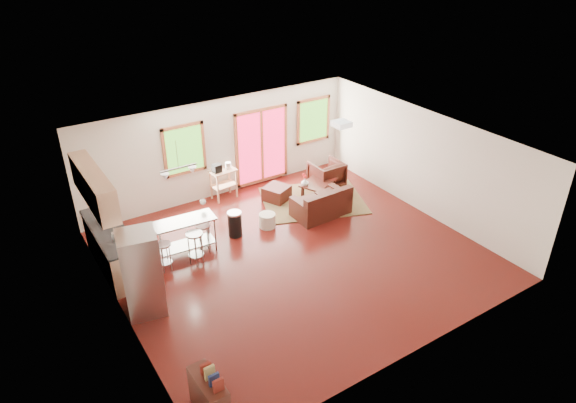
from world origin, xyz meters
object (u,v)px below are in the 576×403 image
ottoman (277,193)px  island (185,231)px  loveseat (322,205)px  refrigerator (142,273)px  rug (313,200)px  kitchen_cart (222,174)px  coffee_table (319,183)px  armchair (326,173)px

ottoman → island: bearing=-161.1°
ottoman → loveseat: bearing=-67.9°
refrigerator → island: bearing=55.6°
rug → kitchen_cart: bearing=143.3°
rug → refrigerator: (-5.10, -1.81, 0.83)m
coffee_table → refrigerator: 5.78m
rug → coffee_table: size_ratio=2.09×
rug → ottoman: (-0.77, 0.55, 0.18)m
loveseat → ottoman: loveseat is taller
armchair → island: island is taller
armchair → island: bearing=12.2°
refrigerator → island: 1.95m
armchair → refrigerator: (-5.87, -2.28, 0.43)m
loveseat → island: size_ratio=1.03×
kitchen_cart → armchair: bearing=-19.5°
armchair → kitchen_cart: kitchen_cart is taller
ottoman → refrigerator: 4.97m
island → ottoman: bearing=18.9°
refrigerator → kitchen_cart: 4.55m
ottoman → refrigerator: size_ratio=0.35×
coffee_table → kitchen_cart: 2.54m
armchair → kitchen_cart: bearing=-18.9°
loveseat → ottoman: size_ratio=2.40×
coffee_table → refrigerator: (-5.41, -1.98, 0.48)m
kitchen_cart → island: bearing=-134.4°
loveseat → armchair: bearing=48.0°
loveseat → coffee_table: 1.07m
loveseat → armchair: (1.03, 1.20, 0.12)m
loveseat → ottoman: 1.38m
refrigerator → coffee_table: bearing=31.3°
refrigerator → island: (1.38, 1.35, -0.27)m
loveseat → coffee_table: bearing=56.6°
loveseat → kitchen_cart: (-1.63, 2.14, 0.40)m
armchair → rug: bearing=31.5°
refrigerator → kitchen_cart: size_ratio=1.67×
coffee_table → refrigerator: refrigerator is taller
loveseat → ottoman: bearing=110.8°
rug → kitchen_cart: (-1.89, 1.41, 0.68)m
rug → loveseat: loveseat is taller
rug → refrigerator: size_ratio=1.52×
island → armchair: bearing=11.6°
rug → kitchen_cart: size_ratio=2.53×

